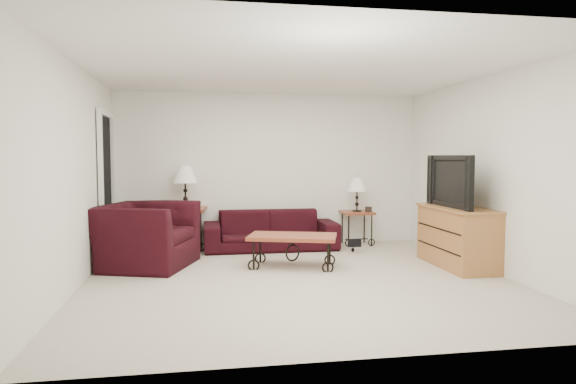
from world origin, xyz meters
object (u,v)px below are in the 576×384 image
at_px(side_table_left, 186,229).
at_px(coffee_table, 293,251).
at_px(side_table_right, 357,228).
at_px(lamp_right, 357,195).
at_px(sofa, 271,230).
at_px(backpack, 353,240).
at_px(lamp_left, 185,187).
at_px(television, 457,181).
at_px(armchair, 145,235).
at_px(tv_stand, 457,237).

xyz_separation_m(side_table_left, coffee_table, (1.43, -1.53, -0.12)).
xyz_separation_m(side_table_right, lamp_right, (0.00, 0.00, 0.56)).
height_order(sofa, backpack, sofa).
xyz_separation_m(lamp_left, television, (3.59, -1.87, 0.15)).
relative_size(sofa, coffee_table, 1.82).
bearing_deg(side_table_right, television, -66.94).
height_order(lamp_left, television, television).
bearing_deg(side_table_right, sofa, -173.02).
bearing_deg(sofa, armchair, -151.46).
relative_size(lamp_right, coffee_table, 0.49).
height_order(side_table_left, coffee_table, side_table_left).
relative_size(armchair, tv_stand, 0.97).
height_order(side_table_left, armchair, armchair).
xyz_separation_m(coffee_table, tv_stand, (2.17, -0.34, 0.18)).
bearing_deg(lamp_right, lamp_left, 180.00).
xyz_separation_m(sofa, tv_stand, (2.29, -1.69, 0.09)).
bearing_deg(tv_stand, side_table_right, 113.57).
xyz_separation_m(sofa, coffee_table, (0.11, -1.35, -0.09)).
xyz_separation_m(side_table_right, coffee_table, (-1.36, -1.53, -0.06)).
relative_size(side_table_left, television, 0.55).
bearing_deg(tv_stand, television, 180.00).
xyz_separation_m(coffee_table, backpack, (1.11, 0.92, -0.03)).
relative_size(coffee_table, tv_stand, 0.86).
height_order(sofa, side_table_left, side_table_left).
relative_size(side_table_right, tv_stand, 0.42).
height_order(sofa, lamp_right, lamp_right).
bearing_deg(coffee_table, side_table_right, 48.43).
bearing_deg(tv_stand, lamp_right, 113.57).
xyz_separation_m(side_table_right, backpack, (-0.25, -0.61, -0.09)).
height_order(side_table_right, tv_stand, tv_stand).
relative_size(side_table_left, tv_stand, 0.50).
xyz_separation_m(side_table_left, lamp_left, (0.00, 0.00, 0.66)).
bearing_deg(lamp_left, backpack, -13.54).
height_order(side_table_left, television, television).
height_order(side_table_left, backpack, side_table_left).
xyz_separation_m(sofa, lamp_right, (1.47, 0.18, 0.53)).
bearing_deg(tv_stand, coffee_table, 171.13).
bearing_deg(armchair, sofa, -42.89).
bearing_deg(armchair, side_table_left, -4.55).
relative_size(sofa, lamp_right, 3.75).
xyz_separation_m(side_table_left, television, (3.59, -1.87, 0.81)).
height_order(armchair, backpack, armchair).
bearing_deg(television, lamp_right, -156.94).
relative_size(sofa, tv_stand, 1.57).
height_order(lamp_left, lamp_right, lamp_left).
bearing_deg(lamp_left, tv_stand, -27.40).
distance_m(lamp_right, coffee_table, 2.14).
bearing_deg(lamp_left, coffee_table, -46.87).
bearing_deg(armchair, lamp_left, -4.55).
xyz_separation_m(sofa, side_table_left, (-1.32, 0.18, 0.03)).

